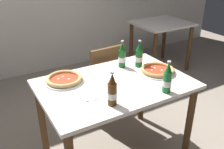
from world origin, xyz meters
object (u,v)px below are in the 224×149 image
at_px(pizza_marinara_far, 158,70).
at_px(beer_bottle_center, 167,79).
at_px(dining_table_main, 115,95).
at_px(beer_bottle_extra, 139,56).
at_px(dining_table_background, 161,32).
at_px(beer_bottle_left, 112,91).
at_px(beer_bottle_right, 122,56).
at_px(pizza_margherita_near, 64,79).
at_px(napkin_with_cutlery, 88,95).
at_px(chair_behind_table, 102,77).

distance_m(pizza_marinara_far, beer_bottle_center, 0.34).
relative_size(dining_table_main, beer_bottle_extra, 4.86).
distance_m(dining_table_background, beer_bottle_left, 2.40).
bearing_deg(beer_bottle_extra, dining_table_background, 42.58).
height_order(pizza_marinara_far, beer_bottle_left, beer_bottle_left).
relative_size(dining_table_main, beer_bottle_right, 4.86).
bearing_deg(pizza_margherita_near, napkin_with_cutlery, -76.32).
relative_size(beer_bottle_left, beer_bottle_center, 1.00).
distance_m(dining_table_main, pizza_marinara_far, 0.43).
bearing_deg(beer_bottle_right, napkin_with_cutlery, -147.97).
relative_size(chair_behind_table, pizza_margherita_near, 2.69).
height_order(beer_bottle_center, napkin_with_cutlery, beer_bottle_center).
xyz_separation_m(dining_table_background, beer_bottle_center, (-1.35, -1.63, 0.26)).
bearing_deg(beer_bottle_center, beer_bottle_left, 173.21).
xyz_separation_m(pizza_marinara_far, beer_bottle_center, (-0.16, -0.29, 0.08)).
xyz_separation_m(dining_table_main, dining_table_background, (1.60, 1.32, -0.04)).
bearing_deg(beer_bottle_extra, beer_bottle_left, -140.85).
height_order(dining_table_main, beer_bottle_right, beer_bottle_right).
xyz_separation_m(beer_bottle_extra, napkin_with_cutlery, (-0.62, -0.24, -0.10)).
distance_m(dining_table_background, pizza_margherita_near, 2.24).
xyz_separation_m(dining_table_background, pizza_margherita_near, (-1.94, -1.10, 0.18)).
xyz_separation_m(chair_behind_table, beer_bottle_left, (-0.39, -0.88, 0.37)).
height_order(dining_table_background, beer_bottle_extra, beer_bottle_extra).
distance_m(pizza_margherita_near, beer_bottle_right, 0.56).
bearing_deg(pizza_marinara_far, pizza_margherita_near, 162.16).
bearing_deg(beer_bottle_center, napkin_with_cutlery, 154.81).
xyz_separation_m(beer_bottle_center, napkin_with_cutlery, (-0.53, 0.25, -0.10)).
height_order(dining_table_main, dining_table_background, same).
bearing_deg(dining_table_main, beer_bottle_center, -51.54).
bearing_deg(dining_table_background, napkin_with_cutlery, -143.54).
bearing_deg(pizza_margherita_near, beer_bottle_left, -71.43).
height_order(dining_table_background, pizza_margherita_near, pizza_margherita_near).
xyz_separation_m(beer_bottle_left, beer_bottle_center, (0.44, -0.05, 0.00)).
bearing_deg(beer_bottle_right, dining_table_main, -132.09).
relative_size(pizza_margherita_near, beer_bottle_right, 1.28).
distance_m(beer_bottle_right, beer_bottle_extra, 0.15).
height_order(pizza_marinara_far, beer_bottle_extra, beer_bottle_extra).
bearing_deg(napkin_with_cutlery, chair_behind_table, 54.65).
height_order(dining_table_main, beer_bottle_left, beer_bottle_left).
bearing_deg(napkin_with_cutlery, pizza_margherita_near, 103.68).
distance_m(pizza_marinara_far, beer_bottle_extra, 0.22).
relative_size(dining_table_background, pizza_marinara_far, 2.54).
height_order(pizza_margherita_near, napkin_with_cutlery, pizza_margherita_near).
bearing_deg(chair_behind_table, napkin_with_cutlery, 51.05).
distance_m(chair_behind_table, napkin_with_cutlery, 0.88).
xyz_separation_m(beer_bottle_center, beer_bottle_extra, (0.10, 0.48, 0.00)).
relative_size(pizza_marinara_far, beer_bottle_left, 1.27).
bearing_deg(napkin_with_cutlery, beer_bottle_extra, 20.72).
bearing_deg(beer_bottle_center, beer_bottle_right, 94.11).
xyz_separation_m(beer_bottle_left, beer_bottle_extra, (0.53, 0.43, 0.00)).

